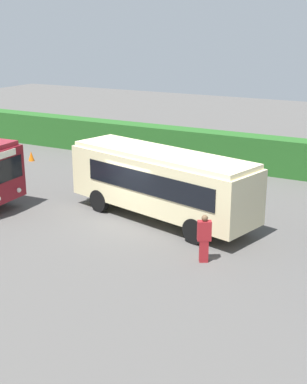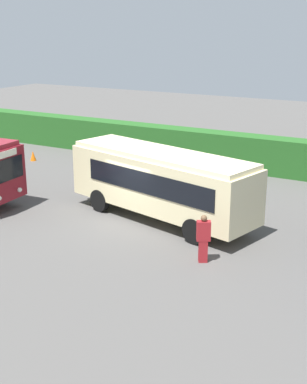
{
  "view_description": "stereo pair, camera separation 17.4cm",
  "coord_description": "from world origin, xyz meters",
  "px_view_note": "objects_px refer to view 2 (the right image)",
  "views": [
    {
      "loc": [
        11.07,
        -17.96,
        7.94
      ],
      "look_at": [
        1.29,
        -0.15,
        1.55
      ],
      "focal_mm": 50.0,
      "sensor_mm": 36.0,
      "label": 1
    },
    {
      "loc": [
        11.23,
        -17.88,
        7.94
      ],
      "look_at": [
        1.29,
        -0.15,
        1.55
      ],
      "focal_mm": 50.0,
      "sensor_mm": 36.0,
      "label": 2
    }
  ],
  "objects_px": {
    "person_center": "(236,190)",
    "traffic_cone": "(33,156)",
    "person_right": "(203,238)",
    "bus_cream": "(161,181)"
  },
  "relations": [
    {
      "from": "traffic_cone",
      "to": "person_right",
      "type": "bearing_deg",
      "value": -28.82
    },
    {
      "from": "person_right",
      "to": "person_center",
      "type": "bearing_deg",
      "value": 159.99
    },
    {
      "from": "person_right",
      "to": "traffic_cone",
      "type": "height_order",
      "value": "person_right"
    },
    {
      "from": "person_center",
      "to": "person_right",
      "type": "xyz_separation_m",
      "value": [
        1.04,
        -5.86,
        0.02
      ]
    },
    {
      "from": "person_center",
      "to": "person_right",
      "type": "distance_m",
      "value": 5.95
    },
    {
      "from": "person_right",
      "to": "traffic_cone",
      "type": "xyz_separation_m",
      "value": [
        -15.01,
        8.26,
        -0.61
      ]
    },
    {
      "from": "bus_cream",
      "to": "traffic_cone",
      "type": "xyz_separation_m",
      "value": [
        -11.7,
        5.23,
        -1.42
      ]
    },
    {
      "from": "person_center",
      "to": "person_right",
      "type": "bearing_deg",
      "value": -51.65
    },
    {
      "from": "person_center",
      "to": "traffic_cone",
      "type": "height_order",
      "value": "person_center"
    },
    {
      "from": "person_center",
      "to": "traffic_cone",
      "type": "distance_m",
      "value": 14.19
    }
  ]
}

